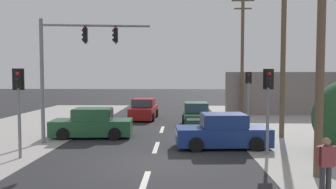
% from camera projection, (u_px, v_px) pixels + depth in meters
% --- Properties ---
extents(ground_plane, '(140.00, 140.00, 0.00)m').
position_uv_depth(ground_plane, '(150.00, 165.00, 12.00)').
color(ground_plane, '#28282B').
extents(lane_dash_near, '(0.20, 2.40, 0.01)m').
position_uv_depth(lane_dash_near, '(144.00, 183.00, 10.00)').
color(lane_dash_near, silver).
rests_on(lane_dash_near, ground).
extents(lane_dash_mid, '(0.20, 2.40, 0.01)m').
position_uv_depth(lane_dash_mid, '(156.00, 147.00, 14.99)').
color(lane_dash_mid, silver).
rests_on(lane_dash_mid, ground).
extents(lane_dash_far, '(0.20, 2.40, 0.01)m').
position_uv_depth(lane_dash_far, '(162.00, 129.00, 19.98)').
color(lane_dash_far, silver).
rests_on(lane_dash_far, ground).
extents(utility_pole_midground_right, '(1.80, 0.26, 10.76)m').
position_uv_depth(utility_pole_midground_right, '(284.00, 31.00, 16.98)').
color(utility_pole_midground_right, brown).
rests_on(utility_pole_midground_right, ground).
extents(utility_pole_background_right, '(1.80, 0.26, 9.80)m').
position_uv_depth(utility_pole_background_right, '(242.00, 53.00, 26.58)').
color(utility_pole_background_right, brown).
rests_on(utility_pole_background_right, ground).
extents(traffic_signal_mast, '(5.26, 0.75, 6.00)m').
position_uv_depth(traffic_signal_mast, '(69.00, 58.00, 15.79)').
color(traffic_signal_mast, slate).
rests_on(traffic_signal_mast, ground).
extents(pedestal_signal_right_kerb, '(0.44, 0.30, 3.56)m').
position_uv_depth(pedestal_signal_right_kerb, '(268.00, 97.00, 13.42)').
color(pedestal_signal_right_kerb, slate).
rests_on(pedestal_signal_right_kerb, ground).
extents(pedestal_signal_left_kerb, '(0.44, 0.31, 3.56)m').
position_uv_depth(pedestal_signal_left_kerb, '(19.00, 98.00, 12.80)').
color(pedestal_signal_left_kerb, slate).
rests_on(pedestal_signal_left_kerb, ground).
extents(pedestal_signal_far_median, '(0.44, 0.30, 3.56)m').
position_uv_depth(pedestal_signal_far_median, '(248.00, 88.00, 23.43)').
color(pedestal_signal_far_median, slate).
rests_on(pedestal_signal_far_median, ground).
extents(shopfront_wall_far, '(12.00, 1.00, 3.60)m').
position_uv_depth(shopfront_wall_far, '(298.00, 93.00, 27.46)').
color(shopfront_wall_far, gray).
rests_on(shopfront_wall_far, ground).
extents(sedan_kerbside_parked, '(4.34, 2.12, 1.56)m').
position_uv_depth(sedan_kerbside_parked, '(92.00, 124.00, 17.42)').
color(sedan_kerbside_parked, '#235633').
rests_on(sedan_kerbside_parked, ground).
extents(hatchback_crossing_left, '(1.82, 3.66, 1.53)m').
position_uv_depth(hatchback_crossing_left, '(196.00, 115.00, 21.42)').
color(hatchback_crossing_left, '#235633').
rests_on(hatchback_crossing_left, ground).
extents(sedan_oncoming_near, '(4.33, 2.09, 1.56)m').
position_uv_depth(sedan_oncoming_near, '(223.00, 132.00, 14.89)').
color(sedan_oncoming_near, navy).
rests_on(sedan_oncoming_near, ground).
extents(sedan_receding_far, '(2.00, 4.29, 1.56)m').
position_uv_depth(sedan_receding_far, '(144.00, 110.00, 24.85)').
color(sedan_receding_far, maroon).
rests_on(sedan_receding_far, ground).
extents(pedestrian_at_kerb, '(0.56, 0.27, 1.63)m').
position_uv_depth(pedestrian_at_kerb, '(326.00, 163.00, 8.76)').
color(pedestrian_at_kerb, '#333338').
rests_on(pedestrian_at_kerb, ground).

